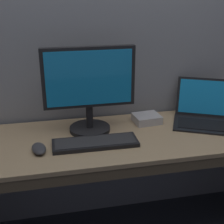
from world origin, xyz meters
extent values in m
cube|color=tan|center=(0.00, 0.00, 0.69)|extent=(1.84, 0.56, 0.02)
cube|color=brown|center=(0.00, -0.27, 0.65)|extent=(1.76, 0.02, 0.06)
cube|color=black|center=(0.46, 0.04, 0.71)|extent=(0.38, 0.34, 0.01)
cube|color=black|center=(0.45, 0.03, 0.72)|extent=(0.30, 0.24, 0.00)
cube|color=black|center=(0.52, 0.18, 0.82)|extent=(0.31, 0.21, 0.22)
cube|color=#198CD8|center=(0.52, 0.17, 0.82)|extent=(0.27, 0.18, 0.19)
cylinder|color=black|center=(-0.17, 0.10, 0.72)|extent=(0.22, 0.22, 0.02)
cylinder|color=black|center=(-0.17, 0.10, 0.79)|extent=(0.04, 0.04, 0.13)
cube|color=black|center=(-0.17, 0.08, 1.01)|extent=(0.48, 0.03, 0.31)
cube|color=#198CD8|center=(-0.17, 0.06, 1.01)|extent=(0.44, 0.00, 0.28)
cube|color=black|center=(-0.17, -0.07, 0.71)|extent=(0.43, 0.14, 0.02)
cube|color=#2D2D30|center=(-0.17, -0.07, 0.73)|extent=(0.40, 0.12, 0.00)
ellipsoid|color=#38383D|center=(-0.44, -0.09, 0.72)|extent=(0.09, 0.13, 0.03)
cube|color=silver|center=(0.17, 0.14, 0.73)|extent=(0.16, 0.14, 0.05)
camera|label=1|loc=(-0.37, -1.44, 1.44)|focal=49.87mm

